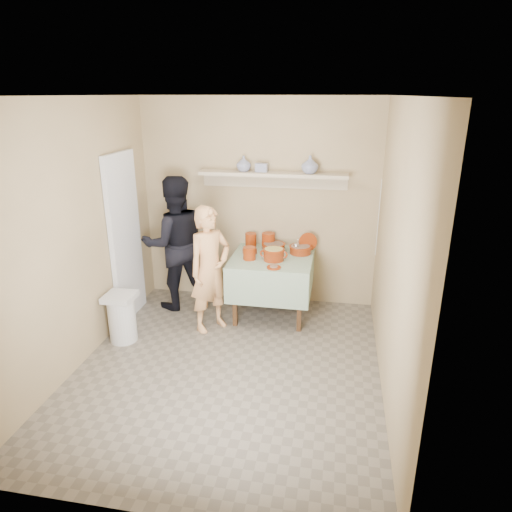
% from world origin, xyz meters
% --- Properties ---
extents(ground, '(3.50, 3.50, 0.00)m').
position_xyz_m(ground, '(0.00, 0.00, 0.00)').
color(ground, '#6E6457').
rests_on(ground, ground).
extents(tile_panel, '(0.06, 0.70, 2.00)m').
position_xyz_m(tile_panel, '(-1.46, 0.95, 1.00)').
color(tile_panel, silver).
rests_on(tile_panel, ground).
extents(plate_stack_a, '(0.14, 0.14, 0.19)m').
position_xyz_m(plate_stack_a, '(-0.07, 1.59, 0.85)').
color(plate_stack_a, maroon).
rests_on(plate_stack_a, serving_table).
extents(plate_stack_b, '(0.17, 0.17, 0.20)m').
position_xyz_m(plate_stack_b, '(0.16, 1.60, 0.86)').
color(plate_stack_b, maroon).
rests_on(plate_stack_b, serving_table).
extents(bowl_stack, '(0.15, 0.15, 0.15)m').
position_xyz_m(bowl_stack, '(-0.00, 1.15, 0.84)').
color(bowl_stack, maroon).
rests_on(bowl_stack, serving_table).
extents(empty_bowl, '(0.18, 0.18, 0.05)m').
position_xyz_m(empty_bowl, '(-0.04, 1.35, 0.79)').
color(empty_bowl, maroon).
rests_on(empty_bowl, serving_table).
extents(propped_lid, '(0.23, 0.13, 0.24)m').
position_xyz_m(propped_lid, '(0.66, 1.56, 0.88)').
color(propped_lid, maroon).
rests_on(propped_lid, serving_table).
extents(vase_right, '(0.26, 0.26, 0.21)m').
position_xyz_m(vase_right, '(0.64, 1.62, 1.82)').
color(vase_right, navy).
rests_on(vase_right, wall_shelf).
extents(vase_left, '(0.21, 0.21, 0.19)m').
position_xyz_m(vase_left, '(-0.16, 1.63, 1.81)').
color(vase_left, navy).
rests_on(vase_left, wall_shelf).
extents(ceramic_box, '(0.15, 0.11, 0.10)m').
position_xyz_m(ceramic_box, '(0.06, 1.64, 1.77)').
color(ceramic_box, navy).
rests_on(ceramic_box, wall_shelf).
extents(person_cook, '(0.61, 0.64, 1.47)m').
position_xyz_m(person_cook, '(-0.39, 0.80, 0.73)').
color(person_cook, tan).
rests_on(person_cook, ground).
extents(person_helper, '(1.03, 0.96, 1.70)m').
position_xyz_m(person_helper, '(-0.98, 1.31, 0.85)').
color(person_helper, black).
rests_on(person_helper, ground).
extents(room_shell, '(3.04, 3.54, 2.62)m').
position_xyz_m(room_shell, '(0.00, 0.00, 1.61)').
color(room_shell, tan).
rests_on(room_shell, ground).
extents(serving_table, '(0.97, 0.97, 0.76)m').
position_xyz_m(serving_table, '(0.25, 1.28, 0.64)').
color(serving_table, '#4C2D16').
rests_on(serving_table, ground).
extents(cazuela_meat_a, '(0.30, 0.30, 0.10)m').
position_xyz_m(cazuela_meat_a, '(0.24, 1.50, 0.82)').
color(cazuela_meat_a, '#65200C').
rests_on(cazuela_meat_a, serving_table).
extents(cazuela_meat_b, '(0.28, 0.28, 0.10)m').
position_xyz_m(cazuela_meat_b, '(0.58, 1.46, 0.82)').
color(cazuela_meat_b, '#65200C').
rests_on(cazuela_meat_b, serving_table).
extents(ladle, '(0.08, 0.26, 0.19)m').
position_xyz_m(ladle, '(0.53, 1.43, 0.87)').
color(ladle, silver).
rests_on(ladle, cazuela_meat_b).
extents(cazuela_rice, '(0.33, 0.25, 0.14)m').
position_xyz_m(cazuela_rice, '(0.29, 1.16, 0.85)').
color(cazuela_rice, '#65200C').
rests_on(cazuela_rice, serving_table).
extents(front_plate, '(0.16, 0.16, 0.03)m').
position_xyz_m(front_plate, '(0.33, 0.90, 0.77)').
color(front_plate, maroon).
rests_on(front_plate, serving_table).
extents(wall_shelf, '(1.80, 0.25, 0.21)m').
position_xyz_m(wall_shelf, '(0.20, 1.65, 1.67)').
color(wall_shelf, '#BCAA8C').
rests_on(wall_shelf, room_shell).
extents(trash_bin, '(0.32, 0.32, 0.56)m').
position_xyz_m(trash_bin, '(-1.28, 0.34, 0.28)').
color(trash_bin, silver).
rests_on(trash_bin, ground).
extents(electrical_cord, '(0.01, 0.05, 0.90)m').
position_xyz_m(electrical_cord, '(1.47, 1.48, 1.25)').
color(electrical_cord, silver).
rests_on(electrical_cord, wall_shelf).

